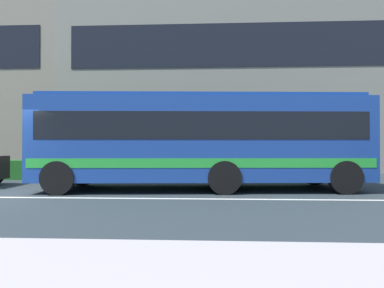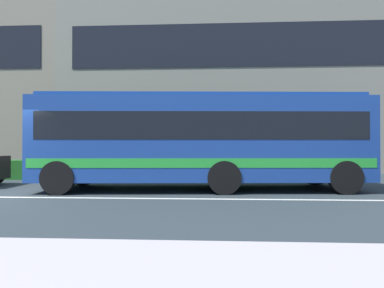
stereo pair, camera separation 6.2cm
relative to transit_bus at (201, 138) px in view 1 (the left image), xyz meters
name	(u,v)px [view 1 (the left image)]	position (x,y,z in m)	size (l,w,h in m)	color
hedge_row_far	(60,170)	(-6.28, 3.28, -1.29)	(22.13, 1.10, 0.83)	#1F6120
apartment_block_right	(268,80)	(4.35, 11.88, 4.29)	(25.48, 9.87, 11.98)	gray
transit_bus	(201,138)	(0.00, 0.00, 0.00)	(10.68, 3.33, 3.08)	navy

